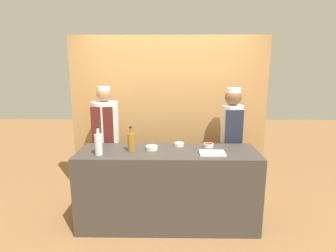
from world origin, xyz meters
TOP-DOWN VIEW (x-y plane):
  - ground_plane at (0.00, 0.00)m, footprint 14.00×14.00m
  - cabinet_wall at (0.00, 0.98)m, footprint 2.92×0.18m
  - counter at (0.00, 0.00)m, footprint 2.19×0.68m
  - sauce_bowl_red at (0.51, 0.17)m, footprint 0.13×0.13m
  - sauce_bowl_orange at (-0.20, 0.04)m, footprint 0.15×0.15m
  - sauce_bowl_brown at (0.14, 0.21)m, footprint 0.12×0.12m
  - cutting_board at (0.52, -0.11)m, footprint 0.30×0.21m
  - bottle_clear at (-0.80, -0.16)m, footprint 0.09×0.09m
  - bottle_amber at (-0.44, -0.02)m, footprint 0.08×0.08m
  - chef_left at (-0.88, 0.56)m, footprint 0.37×0.37m
  - chef_right at (0.88, 0.56)m, footprint 0.30×0.30m

SIDE VIEW (x-z plane):
  - ground_plane at x=0.00m, z-range 0.00..0.00m
  - counter at x=0.00m, z-range 0.00..0.96m
  - chef_left at x=-0.88m, z-range 0.07..1.76m
  - chef_right at x=0.88m, z-range 0.10..1.78m
  - cutting_board at x=0.52m, z-range 0.96..0.98m
  - sauce_bowl_brown at x=0.14m, z-range 0.96..1.00m
  - sauce_bowl_red at x=0.51m, z-range 0.96..1.01m
  - sauce_bowl_orange at x=-0.20m, z-range 0.96..1.01m
  - bottle_amber at x=-0.44m, z-range 0.92..1.23m
  - bottle_clear at x=-0.80m, z-range 0.92..1.26m
  - cabinet_wall at x=0.00m, z-range 0.00..2.40m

